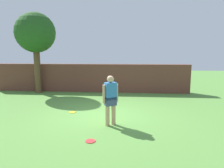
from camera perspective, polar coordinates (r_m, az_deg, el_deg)
ground_plane at (r=7.65m, az=-1.97°, el=-8.89°), size 40.00×40.00×0.00m
brick_wall at (r=12.19m, az=-6.35°, el=1.74°), size 11.71×0.50×1.66m
tree at (r=12.51m, az=-20.89°, el=13.18°), size 2.26×2.26×4.59m
person at (r=6.43m, az=-0.44°, el=-4.02°), size 0.47×0.38×1.62m
frisbee_red at (r=5.58m, az=-6.16°, el=-15.80°), size 0.27×0.27×0.02m
frisbee_yellow at (r=8.17m, az=-11.18°, el=-7.82°), size 0.27×0.27×0.02m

